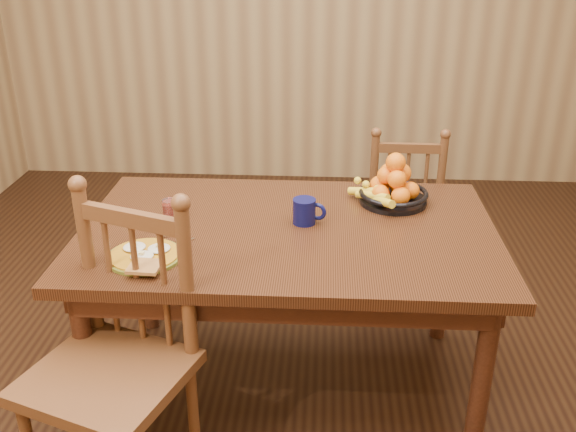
# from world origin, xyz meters

# --- Properties ---
(room) EXTENTS (4.52, 5.02, 2.72)m
(room) POSITION_xyz_m (0.00, 0.00, 1.35)
(room) COLOR black
(room) RESTS_ON ground
(dining_table) EXTENTS (1.60, 1.00, 0.75)m
(dining_table) POSITION_xyz_m (0.00, 0.00, 0.67)
(dining_table) COLOR black
(dining_table) RESTS_ON ground
(chair_far) EXTENTS (0.41, 0.39, 0.89)m
(chair_far) POSITION_xyz_m (0.55, 0.92, 0.44)
(chair_far) COLOR #553419
(chair_far) RESTS_ON ground
(chair_near) EXTENTS (0.60, 0.59, 1.05)m
(chair_near) POSITION_xyz_m (-0.53, -0.56, 0.51)
(chair_near) COLOR #553419
(chair_near) RESTS_ON ground
(breakfast_plate) EXTENTS (0.26, 0.29, 0.04)m
(breakfast_plate) POSITION_xyz_m (-0.49, -0.28, 0.76)
(breakfast_plate) COLOR #59601E
(breakfast_plate) RESTS_ON dining_table
(fork) EXTENTS (0.05, 0.18, 0.00)m
(fork) POSITION_xyz_m (-0.46, -0.15, 0.75)
(fork) COLOR silver
(fork) RESTS_ON dining_table
(spoon) EXTENTS (0.07, 0.15, 0.01)m
(spoon) POSITION_xyz_m (-0.39, -0.12, 0.75)
(spoon) COLOR silver
(spoon) RESTS_ON dining_table
(coffee_mug) EXTENTS (0.13, 0.09, 0.10)m
(coffee_mug) POSITION_xyz_m (0.07, 0.05, 0.80)
(coffee_mug) COLOR #0A0C39
(coffee_mug) RESTS_ON dining_table
(juice_glass) EXTENTS (0.06, 0.06, 0.09)m
(juice_glass) POSITION_xyz_m (-0.46, 0.03, 0.79)
(juice_glass) COLOR silver
(juice_glass) RESTS_ON dining_table
(fruit_bowl) EXTENTS (0.32, 0.32, 0.22)m
(fruit_bowl) POSITION_xyz_m (0.42, 0.27, 0.82)
(fruit_bowl) COLOR black
(fruit_bowl) RESTS_ON dining_table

